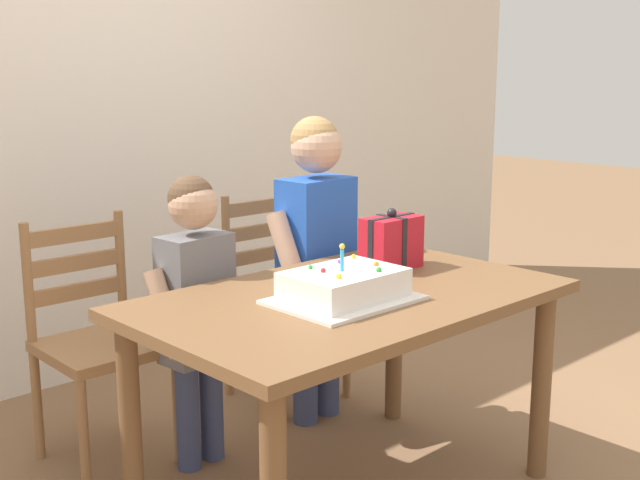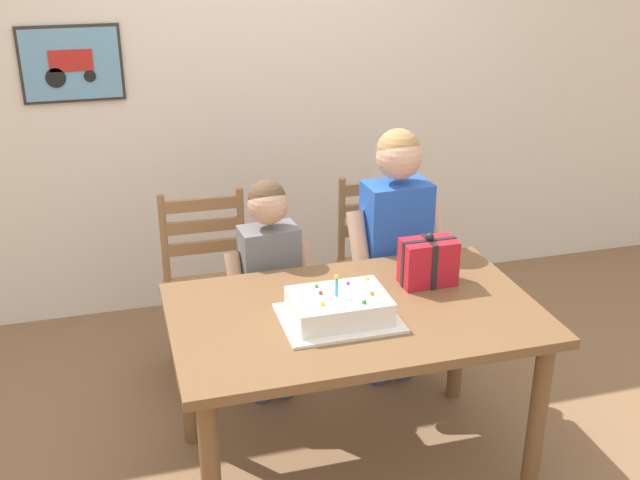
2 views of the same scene
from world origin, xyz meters
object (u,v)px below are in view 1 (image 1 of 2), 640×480
object	(u,v)px
chair_right	(281,295)
dining_table	(349,323)
chair_left	(98,340)
child_younger	(196,293)
birthday_cake	(344,287)
gift_box_red_large	(391,242)
child_older	(317,240)

from	to	relation	value
chair_right	dining_table	bearing A→B (deg)	-117.29
chair_left	chair_right	world-z (taller)	same
chair_left	child_younger	distance (m)	0.44
birthday_cake	chair_left	size ratio (longest dim) A/B	0.48
gift_box_red_large	chair_left	xyz separation A→B (m)	(-0.81, 0.74, -0.37)
birthday_cake	chair_left	bearing A→B (deg)	111.61
dining_table	child_older	xyz separation A→B (m)	(0.38, 0.57, 0.14)
gift_box_red_large	child_older	size ratio (longest dim) A/B	0.18
dining_table	chair_left	size ratio (longest dim) A/B	1.54
chair_left	child_older	xyz separation A→B (m)	(0.84, -0.31, 0.31)
chair_right	child_older	size ratio (longest dim) A/B	0.72
child_older	gift_box_red_large	bearing A→B (deg)	-93.45
gift_box_red_large	child_younger	world-z (taller)	child_younger
birthday_cake	child_older	size ratio (longest dim) A/B	0.34
dining_table	birthday_cake	distance (m)	0.18
gift_box_red_large	child_older	xyz separation A→B (m)	(0.03, 0.43, -0.06)
chair_left	birthday_cake	bearing A→B (deg)	-68.39
dining_table	birthday_cake	xyz separation A→B (m)	(-0.08, -0.06, 0.15)
dining_table	birthday_cake	size ratio (longest dim) A/B	3.23
birthday_cake	chair_right	world-z (taller)	birthday_cake
birthday_cake	gift_box_red_large	distance (m)	0.48
chair_right	child_younger	world-z (taller)	child_younger
gift_box_red_large	child_older	distance (m)	0.44
chair_right	child_older	world-z (taller)	child_older
chair_left	child_younger	world-z (taller)	child_younger
gift_box_red_large	dining_table	bearing A→B (deg)	-158.79
dining_table	chair_right	size ratio (longest dim) A/B	1.54
gift_box_red_large	child_older	bearing A→B (deg)	86.55
dining_table	gift_box_red_large	bearing A→B (deg)	21.21
gift_box_red_large	child_younger	xyz separation A→B (m)	(-0.57, 0.43, -0.17)
child_older	child_younger	size ratio (longest dim) A/B	1.17
chair_right	child_older	xyz separation A→B (m)	(-0.07, -0.31, 0.31)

